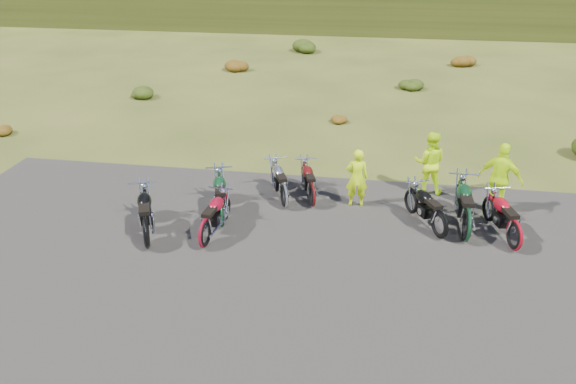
% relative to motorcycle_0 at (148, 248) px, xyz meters
% --- Properties ---
extents(ground, '(300.00, 300.00, 0.00)m').
position_rel_motorcycle_0_xyz_m(ground, '(4.01, 0.65, 0.00)').
color(ground, '#343E14').
rests_on(ground, ground).
extents(gravel_pad, '(20.00, 12.00, 0.04)m').
position_rel_motorcycle_0_xyz_m(gravel_pad, '(4.01, -1.35, 0.00)').
color(gravel_pad, black).
rests_on(gravel_pad, ground).
extents(shrub_0, '(0.77, 0.77, 0.45)m').
position_rel_motorcycle_0_xyz_m(shrub_0, '(-7.99, 6.65, 0.23)').
color(shrub_0, '#692D0D').
rests_on(shrub_0, ground).
extents(shrub_1, '(1.03, 1.03, 0.61)m').
position_rel_motorcycle_0_xyz_m(shrub_1, '(-5.09, 11.95, 0.31)').
color(shrub_1, '#23380E').
rests_on(shrub_1, ground).
extents(shrub_2, '(1.30, 1.30, 0.77)m').
position_rel_motorcycle_0_xyz_m(shrub_2, '(-2.19, 17.25, 0.38)').
color(shrub_2, '#692D0D').
rests_on(shrub_2, ground).
extents(shrub_3, '(1.56, 1.56, 0.92)m').
position_rel_motorcycle_0_xyz_m(shrub_3, '(0.71, 22.55, 0.46)').
color(shrub_3, '#23380E').
rests_on(shrub_3, ground).
extents(shrub_4, '(0.77, 0.77, 0.45)m').
position_rel_motorcycle_0_xyz_m(shrub_4, '(3.61, 9.85, 0.23)').
color(shrub_4, '#692D0D').
rests_on(shrub_4, ground).
extents(shrub_5, '(1.03, 1.03, 0.61)m').
position_rel_motorcycle_0_xyz_m(shrub_5, '(6.51, 15.15, 0.31)').
color(shrub_5, '#23380E').
rests_on(shrub_5, ground).
extents(shrub_6, '(1.30, 1.30, 0.77)m').
position_rel_motorcycle_0_xyz_m(shrub_6, '(9.41, 20.45, 0.38)').
color(shrub_6, '#692D0D').
rests_on(shrub_6, ground).
extents(motorcycle_0, '(1.49, 2.29, 1.14)m').
position_rel_motorcycle_0_xyz_m(motorcycle_0, '(0.00, 0.00, 0.00)').
color(motorcycle_0, black).
rests_on(motorcycle_0, ground).
extents(motorcycle_1, '(0.84, 2.03, 1.03)m').
position_rel_motorcycle_0_xyz_m(motorcycle_1, '(1.33, 0.24, 0.00)').
color(motorcycle_1, maroon).
rests_on(motorcycle_1, ground).
extents(motorcycle_2, '(1.30, 2.25, 1.12)m').
position_rel_motorcycle_0_xyz_m(motorcycle_2, '(1.44, 1.26, 0.00)').
color(motorcycle_2, '#0D3219').
rests_on(motorcycle_2, ground).
extents(motorcycle_3, '(1.34, 2.04, 1.02)m').
position_rel_motorcycle_0_xyz_m(motorcycle_3, '(2.80, 2.52, 0.00)').
color(motorcycle_3, '#ADAEB2').
rests_on(motorcycle_3, ground).
extents(motorcycle_4, '(1.15, 1.97, 0.98)m').
position_rel_motorcycle_0_xyz_m(motorcycle_4, '(3.52, 2.71, 0.00)').
color(motorcycle_4, '#4B0C0C').
rests_on(motorcycle_4, ground).
extents(motorcycle_5, '(1.50, 2.06, 1.04)m').
position_rel_motorcycle_0_xyz_m(motorcycle_5, '(6.71, 1.54, 0.00)').
color(motorcycle_5, black).
rests_on(motorcycle_5, ground).
extents(motorcycle_6, '(1.18, 2.15, 1.07)m').
position_rel_motorcycle_0_xyz_m(motorcycle_6, '(8.36, 1.26, 0.00)').
color(motorcycle_6, maroon).
rests_on(motorcycle_6, ground).
extents(motorcycle_7, '(0.78, 2.31, 1.21)m').
position_rel_motorcycle_0_xyz_m(motorcycle_7, '(7.33, 1.50, 0.00)').
color(motorcycle_7, black).
rests_on(motorcycle_7, ground).
extents(person_middle, '(0.62, 0.44, 1.59)m').
position_rel_motorcycle_0_xyz_m(person_middle, '(4.66, 2.95, 0.79)').
color(person_middle, '#B9E10B').
rests_on(person_middle, ground).
extents(person_right_a, '(0.90, 0.73, 1.76)m').
position_rel_motorcycle_0_xyz_m(person_right_a, '(6.59, 4.10, 0.88)').
color(person_right_a, '#B9E10B').
rests_on(person_right_a, ground).
extents(person_right_b, '(1.20, 0.90, 1.90)m').
position_rel_motorcycle_0_xyz_m(person_right_b, '(8.28, 3.12, 0.95)').
color(person_right_b, '#B9E10B').
rests_on(person_right_b, ground).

